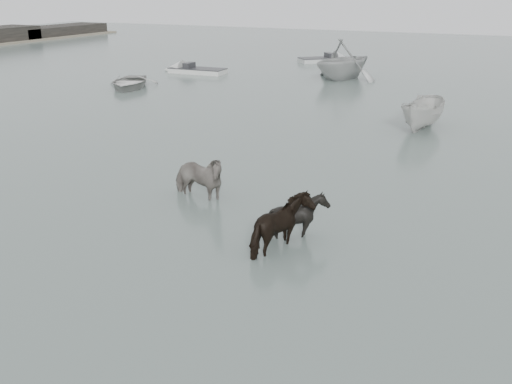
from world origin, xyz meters
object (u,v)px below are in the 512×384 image
Objects in this scene: pony_dark at (284,220)px; rowboat_lead at (129,81)px; pony_black at (298,211)px; pony_pinto at (198,171)px.

rowboat_lead is (-18.07, 17.76, -0.35)m from pony_dark.
pony_dark is 0.36× the size of rowboat_lead.
pony_dark is 1.13× the size of pony_black.
rowboat_lead is at bearing 56.19° from pony_black.
pony_black is 24.71m from rowboat_lead.
pony_dark is at bearing -172.68° from pony_black.
pony_pinto is 1.45× the size of pony_black.
pony_dark reaches higher than pony_black.
pony_pinto reaches higher than rowboat_lead.
pony_dark is 0.94m from pony_black.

